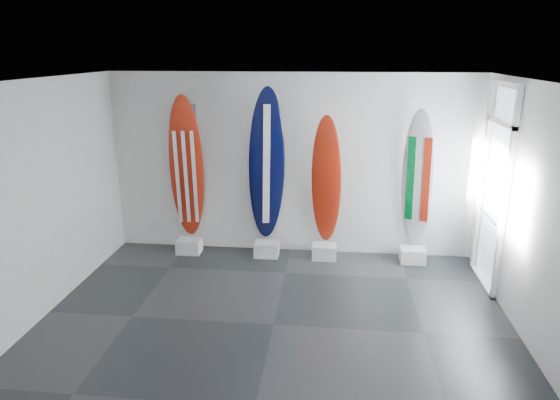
# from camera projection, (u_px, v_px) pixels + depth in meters

# --- Properties ---
(floor) EXTENTS (6.00, 6.00, 0.00)m
(floor) POSITION_uv_depth(u_px,v_px,m) (274.00, 325.00, 6.34)
(floor) COLOR black
(floor) RESTS_ON ground
(ceiling) EXTENTS (6.00, 6.00, 0.00)m
(ceiling) POSITION_uv_depth(u_px,v_px,m) (273.00, 81.00, 5.48)
(ceiling) COLOR white
(ceiling) RESTS_ON wall_back
(wall_back) EXTENTS (6.00, 0.00, 6.00)m
(wall_back) POSITION_uv_depth(u_px,v_px,m) (291.00, 165.00, 8.29)
(wall_back) COLOR white
(wall_back) RESTS_ON ground
(wall_front) EXTENTS (6.00, 0.00, 6.00)m
(wall_front) POSITION_uv_depth(u_px,v_px,m) (231.00, 321.00, 3.53)
(wall_front) COLOR white
(wall_front) RESTS_ON ground
(wall_left) EXTENTS (0.00, 5.00, 5.00)m
(wall_left) POSITION_uv_depth(u_px,v_px,m) (33.00, 204.00, 6.22)
(wall_left) COLOR white
(wall_left) RESTS_ON ground
(wall_right) EXTENTS (0.00, 5.00, 5.00)m
(wall_right) POSITION_uv_depth(u_px,v_px,m) (540.00, 221.00, 5.60)
(wall_right) COLOR white
(wall_right) RESTS_ON ground
(display_block_usa) EXTENTS (0.40, 0.30, 0.24)m
(display_block_usa) POSITION_uv_depth(u_px,v_px,m) (189.00, 246.00, 8.56)
(display_block_usa) COLOR silver
(display_block_usa) RESTS_ON floor
(surfboard_usa) EXTENTS (0.61, 0.46, 2.45)m
(surfboard_usa) POSITION_uv_depth(u_px,v_px,m) (187.00, 168.00, 8.27)
(surfboard_usa) COLOR maroon
(surfboard_usa) RESTS_ON display_block_usa
(display_block_navy) EXTENTS (0.40, 0.30, 0.24)m
(display_block_navy) POSITION_uv_depth(u_px,v_px,m) (267.00, 249.00, 8.42)
(display_block_navy) COLOR silver
(display_block_navy) RESTS_ON floor
(surfboard_navy) EXTENTS (0.67, 0.56, 2.58)m
(surfboard_navy) POSITION_uv_depth(u_px,v_px,m) (267.00, 166.00, 8.11)
(surfboard_navy) COLOR black
(surfboard_navy) RESTS_ON display_block_navy
(display_block_swiss) EXTENTS (0.40, 0.30, 0.24)m
(display_block_swiss) POSITION_uv_depth(u_px,v_px,m) (324.00, 252.00, 8.32)
(display_block_swiss) COLOR silver
(display_block_swiss) RESTS_ON floor
(surfboard_swiss) EXTENTS (0.53, 0.38, 2.15)m
(surfboard_swiss) POSITION_uv_depth(u_px,v_px,m) (326.00, 181.00, 8.08)
(surfboard_swiss) COLOR maroon
(surfboard_swiss) RESTS_ON display_block_swiss
(display_block_italy) EXTENTS (0.40, 0.30, 0.24)m
(display_block_italy) POSITION_uv_depth(u_px,v_px,m) (413.00, 255.00, 8.18)
(display_block_italy) COLOR silver
(display_block_italy) RESTS_ON floor
(surfboard_italy) EXTENTS (0.58, 0.45, 2.26)m
(surfboard_italy) POSITION_uv_depth(u_px,v_px,m) (418.00, 180.00, 7.91)
(surfboard_italy) COLOR silver
(surfboard_italy) RESTS_ON display_block_italy
(wall_outlet) EXTENTS (0.09, 0.02, 0.13)m
(wall_outlet) POSITION_uv_depth(u_px,v_px,m) (153.00, 226.00, 8.85)
(wall_outlet) COLOR silver
(wall_outlet) RESTS_ON wall_back
(glass_door) EXTENTS (0.12, 1.16, 2.85)m
(glass_door) POSITION_uv_depth(u_px,v_px,m) (494.00, 190.00, 7.10)
(glass_door) COLOR white
(glass_door) RESTS_ON floor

